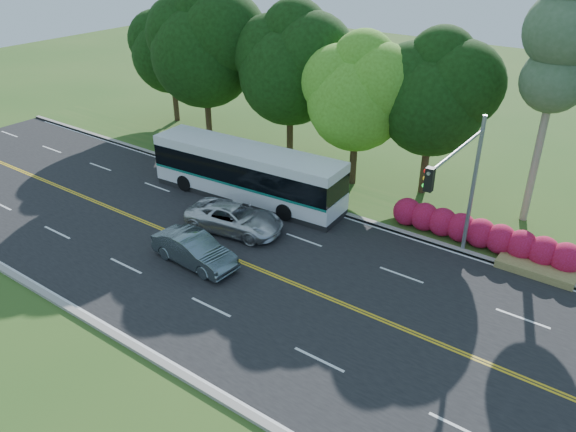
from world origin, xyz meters
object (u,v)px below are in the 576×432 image
Objects in this scene: transit_bus at (247,174)px; suv at (235,218)px; sedan at (194,250)px; traffic_signal at (462,178)px.

suv is (1.98, -3.42, -0.82)m from transit_bus.
transit_bus is 7.49m from sedan.
sedan is at bearing -145.77° from traffic_signal.
transit_bus is 4.03m from suv.
sedan is 3.63m from suv.
sedan is 0.86× the size of suv.
transit_bus is 2.31× the size of suv.
sedan is at bearing -73.77° from transit_bus.
traffic_signal is at bearing -4.76° from transit_bus.
traffic_signal reaches higher than sedan.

